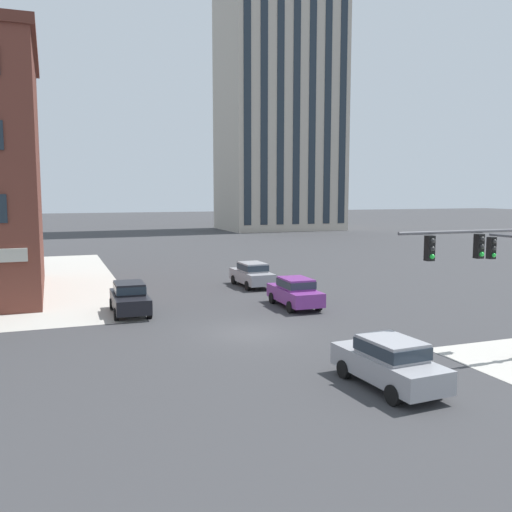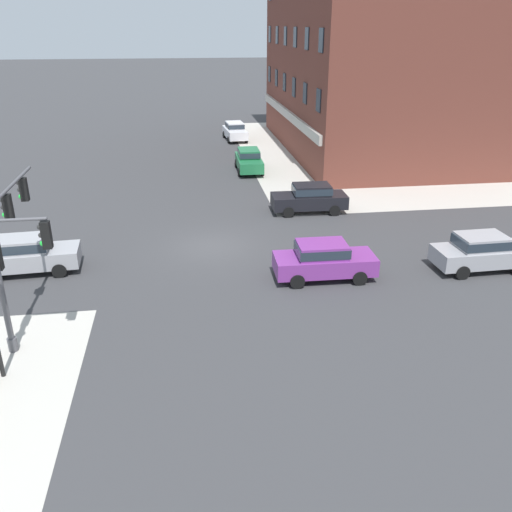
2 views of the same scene
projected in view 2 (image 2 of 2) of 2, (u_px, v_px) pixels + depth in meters
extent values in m
plane|color=#38383A|center=(213.00, 246.00, 27.28)|extent=(320.00, 320.00, 0.00)
cube|color=#B7B2A8|center=(423.00, 150.00, 47.99)|extent=(32.00, 32.00, 0.02)
cylinder|color=#4C4C51|center=(13.00, 344.00, 18.50)|extent=(0.32, 0.32, 0.50)
cylinder|color=#4C4C51|center=(10.00, 187.00, 19.17)|extent=(5.67, 0.12, 0.12)
cylinder|color=#4C4C51|center=(17.00, 220.00, 16.83)|extent=(0.11, 1.80, 0.11)
cube|color=black|center=(8.00, 207.00, 18.79)|extent=(0.28, 0.28, 0.90)
sphere|color=#282828|center=(2.00, 200.00, 18.66)|extent=(0.18, 0.18, 0.18)
sphere|color=#282828|center=(3.00, 207.00, 18.77)|extent=(0.18, 0.18, 0.18)
sphere|color=green|center=(5.00, 215.00, 18.88)|extent=(0.18, 0.18, 0.18)
cube|color=black|center=(24.00, 189.00, 20.77)|extent=(0.28, 0.28, 0.90)
sphere|color=#282828|center=(18.00, 183.00, 20.64)|extent=(0.18, 0.18, 0.18)
sphere|color=#282828|center=(19.00, 190.00, 20.75)|extent=(0.18, 0.18, 0.18)
sphere|color=green|center=(21.00, 197.00, 20.86)|extent=(0.18, 0.18, 0.18)
sphere|color=green|center=(0.00, 263.00, 17.67)|extent=(0.18, 0.18, 0.18)
cube|color=black|center=(46.00, 235.00, 17.15)|extent=(0.28, 0.28, 0.90)
sphere|color=#282828|center=(40.00, 227.00, 17.01)|extent=(0.18, 0.18, 0.18)
sphere|color=#282828|center=(41.00, 235.00, 17.12)|extent=(0.18, 0.18, 0.18)
sphere|color=green|center=(43.00, 243.00, 17.24)|extent=(0.18, 0.18, 0.18)
cube|color=#99999E|center=(482.00, 255.00, 24.46)|extent=(1.87, 4.44, 0.76)
cube|color=#99999E|center=(482.00, 241.00, 24.17)|extent=(1.55, 2.15, 0.60)
cube|color=#232D38|center=(482.00, 241.00, 24.17)|extent=(1.59, 2.24, 0.40)
cylinder|color=black|center=(498.00, 254.00, 25.58)|extent=(0.24, 0.65, 0.64)
cylinder|color=black|center=(444.00, 257.00, 25.17)|extent=(0.24, 0.65, 0.64)
cylinder|color=black|center=(462.00, 272.00, 23.65)|extent=(0.24, 0.65, 0.64)
cube|color=#99999E|center=(29.00, 258.00, 24.18)|extent=(2.04, 4.51, 0.76)
cube|color=#99999E|center=(23.00, 244.00, 23.89)|extent=(1.63, 2.21, 0.60)
cube|color=#232D38|center=(23.00, 244.00, 23.89)|extent=(1.67, 2.30, 0.40)
cylinder|color=black|center=(64.00, 256.00, 25.34)|extent=(0.26, 0.65, 0.64)
cylinder|color=black|center=(59.00, 271.00, 23.84)|extent=(0.26, 0.65, 0.64)
cylinder|color=black|center=(2.00, 261.00, 24.83)|extent=(0.26, 0.65, 0.64)
cube|color=#7A3389|center=(324.00, 264.00, 23.60)|extent=(1.84, 4.43, 0.76)
cube|color=#7A3389|center=(322.00, 249.00, 23.31)|extent=(1.54, 2.14, 0.60)
cube|color=#232D38|center=(322.00, 249.00, 23.31)|extent=(1.57, 2.23, 0.40)
cylinder|color=black|center=(349.00, 262.00, 24.66)|extent=(0.23, 0.64, 0.64)
cylinder|color=black|center=(360.00, 278.00, 23.14)|extent=(0.23, 0.64, 0.64)
cylinder|color=black|center=(290.00, 265.00, 24.36)|extent=(0.23, 0.64, 0.64)
cylinder|color=black|center=(297.00, 281.00, 22.84)|extent=(0.23, 0.64, 0.64)
cube|color=black|center=(309.00, 201.00, 31.95)|extent=(1.87, 4.44, 0.76)
cube|color=black|center=(312.00, 190.00, 31.69)|extent=(1.55, 2.15, 0.60)
cube|color=#232D38|center=(312.00, 190.00, 31.69)|extent=(1.58, 2.24, 0.40)
cylinder|color=black|center=(288.00, 212.00, 31.19)|extent=(0.24, 0.65, 0.64)
cylinder|color=black|center=(284.00, 203.00, 32.72)|extent=(0.24, 0.65, 0.64)
cylinder|color=black|center=(334.00, 210.00, 31.48)|extent=(0.24, 0.65, 0.64)
cylinder|color=black|center=(328.00, 202.00, 33.00)|extent=(0.24, 0.65, 0.64)
cube|color=#1E6B3D|center=(249.00, 162.00, 40.70)|extent=(4.43, 1.84, 0.76)
cube|color=#1E6B3D|center=(249.00, 153.00, 40.56)|extent=(2.14, 1.53, 0.60)
cube|color=#232D38|center=(249.00, 153.00, 40.56)|extent=(2.23, 1.57, 0.40)
cylinder|color=black|center=(262.00, 172.00, 39.70)|extent=(0.64, 0.23, 0.64)
cylinder|color=black|center=(240.00, 172.00, 39.52)|extent=(0.64, 0.23, 0.64)
cylinder|color=black|center=(258.00, 163.00, 42.18)|extent=(0.64, 0.23, 0.64)
cylinder|color=black|center=(236.00, 163.00, 42.00)|extent=(0.64, 0.23, 0.64)
cube|color=silver|center=(235.00, 133.00, 51.69)|extent=(4.53, 2.10, 0.76)
cube|color=silver|center=(235.00, 125.00, 51.55)|extent=(2.22, 1.66, 0.60)
cube|color=#232D38|center=(235.00, 125.00, 51.55)|extent=(2.31, 1.70, 0.40)
cylinder|color=black|center=(246.00, 139.00, 50.78)|extent=(0.66, 0.27, 0.64)
cylinder|color=black|center=(229.00, 140.00, 50.45)|extent=(0.66, 0.27, 0.64)
cylinder|color=black|center=(241.00, 134.00, 53.23)|extent=(0.66, 0.27, 0.64)
cylinder|color=black|center=(224.00, 134.00, 52.89)|extent=(0.66, 0.27, 0.64)
cube|color=brown|center=(373.00, 60.00, 45.57)|extent=(24.58, 14.33, 14.99)
cube|color=#B7B2A8|center=(287.00, 114.00, 46.36)|extent=(23.35, 0.24, 0.70)
cube|color=#1E2833|center=(269.00, 74.00, 54.71)|extent=(1.10, 0.08, 1.50)
cube|color=#1E2833|center=(276.00, 78.00, 50.98)|extent=(1.10, 0.08, 1.50)
cube|color=#1E2833|center=(284.00, 82.00, 47.26)|extent=(1.10, 0.08, 1.50)
cube|color=#1E2833|center=(294.00, 87.00, 43.54)|extent=(1.10, 0.08, 1.50)
cube|color=#1E2833|center=(305.00, 93.00, 39.81)|extent=(1.10, 0.08, 1.50)
cube|color=#1E2833|center=(319.00, 100.00, 36.09)|extent=(1.10, 0.08, 1.50)
cube|color=#1E2833|center=(270.00, 34.00, 53.21)|extent=(1.10, 0.08, 1.50)
cube|color=#1E2833|center=(277.00, 35.00, 49.49)|extent=(1.10, 0.08, 1.50)
cube|color=#1E2833|center=(285.00, 36.00, 45.77)|extent=(1.10, 0.08, 1.50)
cube|color=#1E2833|center=(295.00, 37.00, 42.05)|extent=(1.10, 0.08, 1.50)
cube|color=#1E2833|center=(307.00, 39.00, 38.32)|extent=(1.10, 0.08, 1.50)
cube|color=#1E2833|center=(321.00, 40.00, 34.60)|extent=(1.10, 0.08, 1.50)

